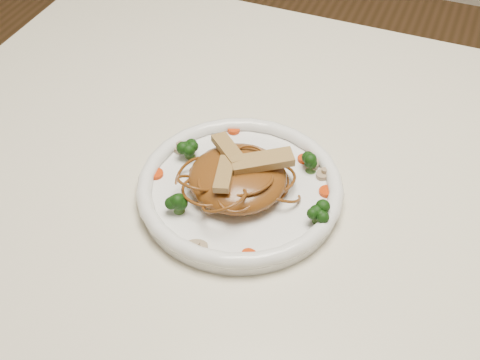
% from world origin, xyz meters
% --- Properties ---
extents(table, '(1.20, 0.80, 0.75)m').
position_xyz_m(table, '(0.00, 0.00, 0.65)').
color(table, beige).
rests_on(table, ground).
extents(plate, '(0.32, 0.32, 0.02)m').
position_xyz_m(plate, '(-0.10, -0.07, 0.76)').
color(plate, white).
rests_on(plate, table).
extents(noodle_mound, '(0.15, 0.15, 0.04)m').
position_xyz_m(noodle_mound, '(-0.10, -0.07, 0.78)').
color(noodle_mound, brown).
rests_on(noodle_mound, plate).
extents(chicken_a, '(0.08, 0.06, 0.01)m').
position_xyz_m(chicken_a, '(-0.07, -0.05, 0.81)').
color(chicken_a, tan).
rests_on(chicken_a, noodle_mound).
extents(chicken_b, '(0.06, 0.06, 0.01)m').
position_xyz_m(chicken_b, '(-0.12, -0.05, 0.81)').
color(chicken_b, tan).
rests_on(chicken_b, noodle_mound).
extents(chicken_c, '(0.03, 0.06, 0.01)m').
position_xyz_m(chicken_c, '(-0.11, -0.09, 0.81)').
color(chicken_c, tan).
rests_on(chicken_c, noodle_mound).
extents(broccoli_0, '(0.03, 0.03, 0.03)m').
position_xyz_m(broccoli_0, '(-0.02, -0.00, 0.78)').
color(broccoli_0, '#12330A').
rests_on(broccoli_0, plate).
extents(broccoli_1, '(0.03, 0.03, 0.03)m').
position_xyz_m(broccoli_1, '(-0.18, -0.04, 0.78)').
color(broccoli_1, '#12330A').
rests_on(broccoli_1, plate).
extents(broccoli_2, '(0.04, 0.04, 0.03)m').
position_xyz_m(broccoli_2, '(-0.15, -0.13, 0.78)').
color(broccoli_2, '#12330A').
rests_on(broccoli_2, plate).
extents(broccoli_3, '(0.04, 0.04, 0.03)m').
position_xyz_m(broccoli_3, '(0.01, -0.08, 0.78)').
color(broccoli_3, '#12330A').
rests_on(broccoli_3, plate).
extents(carrot_0, '(0.02, 0.02, 0.00)m').
position_xyz_m(carrot_0, '(-0.04, 0.01, 0.77)').
color(carrot_0, red).
rests_on(carrot_0, plate).
extents(carrot_1, '(0.02, 0.02, 0.00)m').
position_xyz_m(carrot_1, '(-0.20, -0.09, 0.77)').
color(carrot_1, red).
rests_on(carrot_1, plate).
extents(carrot_2, '(0.02, 0.02, 0.00)m').
position_xyz_m(carrot_2, '(0.01, -0.03, 0.77)').
color(carrot_2, red).
rests_on(carrot_2, plate).
extents(carrot_3, '(0.02, 0.02, 0.00)m').
position_xyz_m(carrot_3, '(-0.15, 0.03, 0.77)').
color(carrot_3, red).
rests_on(carrot_3, plate).
extents(carrot_4, '(0.02, 0.02, 0.00)m').
position_xyz_m(carrot_4, '(-0.04, -0.17, 0.77)').
color(carrot_4, red).
rests_on(carrot_4, plate).
extents(mushroom_0, '(0.03, 0.03, 0.01)m').
position_xyz_m(mushroom_0, '(-0.11, -0.18, 0.77)').
color(mushroom_0, tan).
rests_on(mushroom_0, plate).
extents(mushroom_1, '(0.03, 0.03, 0.01)m').
position_xyz_m(mushroom_1, '(-0.00, -0.01, 0.77)').
color(mushroom_1, tan).
rests_on(mushroom_1, plate).
extents(mushroom_2, '(0.04, 0.04, 0.01)m').
position_xyz_m(mushroom_2, '(-0.20, -0.03, 0.77)').
color(mushroom_2, tan).
rests_on(mushroom_2, plate).
extents(mushroom_3, '(0.04, 0.04, 0.01)m').
position_xyz_m(mushroom_3, '(-0.02, 0.01, 0.77)').
color(mushroom_3, tan).
rests_on(mushroom_3, plate).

